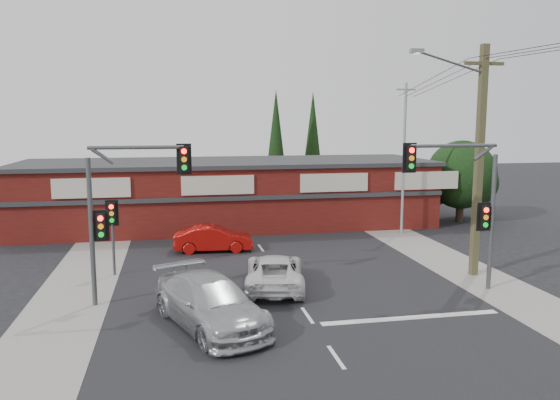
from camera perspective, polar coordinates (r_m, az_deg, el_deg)
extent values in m
plane|color=black|center=(20.21, 2.46, -11.42)|extent=(120.00, 120.00, 0.00)
cube|color=black|center=(24.87, -0.25, -7.58)|extent=(14.00, 70.00, 0.01)
cube|color=gray|center=(24.79, -20.14, -8.15)|extent=(3.00, 70.00, 0.02)
cube|color=gray|center=(27.69, 17.41, -6.30)|extent=(3.00, 70.00, 0.02)
cube|color=silver|center=(19.97, 13.54, -11.86)|extent=(6.50, 0.35, 0.01)
imported|color=silver|center=(22.56, -0.57, -7.46)|extent=(3.12, 5.27, 1.37)
imported|color=#AFB2B5|center=(18.61, -7.33, -10.55)|extent=(4.21, 6.14, 1.65)
imported|color=#9C0D09|center=(28.86, -6.98, -4.03)|extent=(4.19, 1.70, 1.35)
cube|color=silver|center=(16.56, 5.89, -16.01)|extent=(0.12, 1.60, 0.01)
cube|color=silver|center=(19.67, 2.88, -11.94)|extent=(0.12, 1.60, 0.01)
cube|color=silver|center=(22.88, 0.76, -8.99)|extent=(0.12, 1.60, 0.01)
cube|color=silver|center=(26.16, -0.82, -6.75)|extent=(0.12, 1.60, 0.01)
cube|color=silver|center=(29.49, -2.02, -5.02)|extent=(0.12, 1.60, 0.01)
cube|color=#4B110F|center=(35.98, -5.40, 0.60)|extent=(26.00, 8.00, 4.00)
cube|color=#2D2D30|center=(35.76, -5.45, 3.94)|extent=(26.40, 8.40, 0.25)
cube|color=beige|center=(31.98, -19.10, 1.19)|extent=(4.20, 0.12, 1.10)
cube|color=beige|center=(31.76, -6.50, 1.55)|extent=(4.20, 0.12, 1.10)
cube|color=beige|center=(33.05, 5.69, 1.83)|extent=(4.20, 0.12, 1.10)
cube|color=beige|center=(35.24, 15.08, 1.99)|extent=(4.20, 0.12, 1.10)
cube|color=#2D2D30|center=(31.90, -4.68, 0.16)|extent=(26.00, 0.15, 0.25)
cylinder|color=#2D2116|center=(38.95, 18.27, -0.83)|extent=(0.50, 0.50, 1.80)
sphere|color=black|center=(38.66, 18.42, 2.54)|extent=(4.60, 4.60, 4.60)
sphere|color=black|center=(40.34, 19.54, 1.71)|extent=(3.40, 3.40, 3.40)
sphere|color=black|center=(39.37, 15.72, 1.43)|extent=(2.80, 2.80, 2.80)
cylinder|color=#2D2116|center=(43.62, -0.41, 0.67)|extent=(0.24, 0.24, 2.00)
cone|color=black|center=(43.25, -0.42, 6.59)|extent=(1.80, 1.80, 7.50)
cylinder|color=#2D2116|center=(46.31, 3.39, 1.11)|extent=(0.24, 0.24, 2.00)
cone|color=black|center=(45.96, 3.44, 6.68)|extent=(1.80, 1.80, 7.50)
cylinder|color=#47494C|center=(21.11, -19.09, -3.27)|extent=(0.18, 0.18, 5.50)
cylinder|color=#47494C|center=(20.55, -14.79, 5.33)|extent=(3.40, 0.14, 0.14)
cylinder|color=#47494C|center=(20.68, -18.06, 4.38)|extent=(0.82, 0.14, 0.63)
cube|color=black|center=(20.54, -10.00, 4.22)|extent=(0.32, 0.22, 0.95)
cube|color=black|center=(20.61, -10.00, 4.24)|extent=(0.55, 0.04, 1.15)
cylinder|color=#FF0C07|center=(20.39, -10.01, 5.04)|extent=(0.20, 0.06, 0.20)
cylinder|color=orange|center=(20.41, -9.99, 4.20)|extent=(0.20, 0.06, 0.20)
cylinder|color=#0CE526|center=(20.43, -9.97, 3.36)|extent=(0.20, 0.06, 0.20)
cube|color=black|center=(21.01, -18.18, -2.58)|extent=(0.32, 0.22, 0.95)
cube|color=black|center=(21.08, -18.15, -2.55)|extent=(0.55, 0.04, 1.15)
cylinder|color=#FF0C07|center=(20.83, -18.26, -1.84)|extent=(0.20, 0.06, 0.20)
cylinder|color=orange|center=(20.89, -18.22, -2.65)|extent=(0.20, 0.06, 0.20)
cylinder|color=#0CE526|center=(20.94, -18.18, -3.45)|extent=(0.20, 0.06, 0.20)
cylinder|color=#47494C|center=(23.50, 21.25, -2.23)|extent=(0.18, 0.18, 5.50)
cylinder|color=#47494C|center=(22.24, 17.73, 5.42)|extent=(3.60, 0.14, 0.14)
cylinder|color=#47494C|center=(22.89, 20.48, 4.61)|extent=(0.82, 0.14, 0.63)
cube|color=black|center=(21.46, 13.45, 4.29)|extent=(0.32, 0.22, 0.95)
cube|color=black|center=(21.53, 13.37, 4.31)|extent=(0.55, 0.04, 1.15)
cylinder|color=#FF0C07|center=(21.33, 13.62, 5.07)|extent=(0.20, 0.06, 0.20)
cylinder|color=orange|center=(21.35, 13.59, 4.27)|extent=(0.20, 0.06, 0.20)
cylinder|color=#0CE526|center=(21.37, 13.57, 3.47)|extent=(0.20, 0.06, 0.20)
cube|color=black|center=(23.27, 20.56, -1.67)|extent=(0.32, 0.22, 0.95)
cube|color=black|center=(23.33, 20.47, -1.64)|extent=(0.55, 0.04, 1.15)
cylinder|color=#FF0C07|center=(23.12, 20.76, -0.99)|extent=(0.20, 0.06, 0.20)
cylinder|color=orange|center=(23.16, 20.72, -1.72)|extent=(0.20, 0.06, 0.20)
cylinder|color=#0CE526|center=(23.22, 20.69, -2.45)|extent=(0.20, 0.06, 0.20)
cylinder|color=#47494C|center=(25.21, -17.03, -4.23)|extent=(0.12, 0.12, 3.00)
cube|color=black|center=(24.97, -17.16, -1.32)|extent=(0.32, 0.22, 0.95)
cube|color=black|center=(25.04, -17.15, -1.29)|extent=(0.55, 0.04, 1.15)
cylinder|color=#FF0C07|center=(24.79, -17.22, -0.69)|extent=(0.20, 0.06, 0.20)
cylinder|color=orange|center=(24.84, -17.19, -1.37)|extent=(0.20, 0.06, 0.20)
cylinder|color=#0CE526|center=(24.89, -17.16, -2.05)|extent=(0.20, 0.06, 0.20)
cube|color=brown|center=(25.17, 20.07, 3.67)|extent=(0.30, 0.30, 10.00)
cube|color=brown|center=(25.21, 20.56, 13.22)|extent=(1.80, 0.14, 0.14)
cylinder|color=#47494C|center=(24.30, 17.44, 13.57)|extent=(3.23, 0.39, 0.89)
cube|color=slate|center=(23.50, 14.11, 14.87)|extent=(0.55, 0.25, 0.18)
cylinder|color=silver|center=(23.49, 14.10, 14.63)|extent=(0.28, 0.28, 0.05)
cylinder|color=gray|center=(33.42, 12.80, 4.15)|extent=(0.16, 0.16, 9.00)
cube|color=gray|center=(33.38, 13.03, 11.18)|extent=(1.20, 0.10, 0.10)
cylinder|color=black|center=(28.96, 15.18, 11.96)|extent=(0.73, 9.01, 1.22)
cylinder|color=black|center=(29.23, 16.25, 11.89)|extent=(0.52, 9.00, 1.22)
cylinder|color=black|center=(29.50, 17.30, 11.81)|extent=(0.31, 9.00, 1.22)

